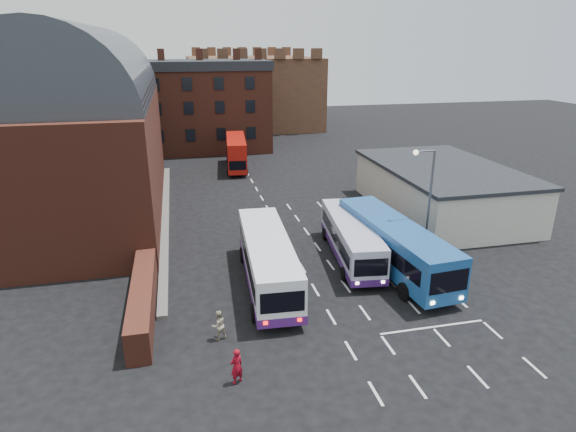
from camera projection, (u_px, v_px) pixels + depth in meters
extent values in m
plane|color=black|center=(327.00, 310.00, 27.60)|extent=(180.00, 180.00, 0.00)
cube|color=#602B1E|center=(87.00, 158.00, 41.90)|extent=(12.00, 28.00, 10.00)
cylinder|color=#1E2328|center=(78.00, 99.00, 40.20)|extent=(12.00, 26.00, 12.00)
cube|color=#602B1E|center=(143.00, 299.00, 26.99)|extent=(1.20, 10.00, 1.80)
cube|color=beige|center=(442.00, 191.00, 42.91)|extent=(10.00, 16.00, 4.00)
cube|color=#282B30|center=(444.00, 168.00, 42.19)|extent=(10.40, 16.40, 0.30)
cube|color=brown|center=(188.00, 111.00, 66.64)|extent=(22.00, 10.00, 11.00)
cube|color=brown|center=(251.00, 92.00, 87.32)|extent=(22.00, 22.00, 12.00)
cube|color=white|center=(268.00, 258.00, 29.87)|extent=(3.24, 11.67, 2.62)
cube|color=black|center=(268.00, 256.00, 29.82)|extent=(3.24, 10.47, 0.94)
cylinder|color=black|center=(242.00, 255.00, 33.51)|extent=(0.35, 1.06, 1.05)
cylinder|color=black|center=(254.00, 313.00, 26.31)|extent=(0.35, 1.06, 1.05)
cylinder|color=black|center=(280.00, 252.00, 33.93)|extent=(0.35, 1.06, 1.05)
cylinder|color=black|center=(301.00, 308.00, 26.73)|extent=(0.35, 1.06, 1.05)
cube|color=silver|center=(351.00, 237.00, 33.59)|extent=(3.54, 10.51, 2.34)
cube|color=black|center=(351.00, 235.00, 33.54)|extent=(3.46, 9.33, 0.84)
cylinder|color=black|center=(380.00, 272.00, 31.04)|extent=(0.37, 0.96, 0.94)
cylinder|color=black|center=(354.00, 233.00, 37.52)|extent=(0.37, 0.96, 0.94)
cylinder|color=black|center=(344.00, 274.00, 30.80)|extent=(0.37, 0.96, 0.94)
cylinder|color=black|center=(325.00, 234.00, 37.29)|extent=(0.37, 0.96, 0.94)
cube|color=#1C4F92|center=(394.00, 243.00, 31.84)|extent=(3.72, 12.25, 2.74)
cube|color=black|center=(394.00, 241.00, 31.79)|extent=(3.69, 11.06, 0.99)
cylinder|color=black|center=(444.00, 285.00, 29.26)|extent=(0.40, 1.12, 1.10)
cylinder|color=black|center=(381.00, 237.00, 36.54)|extent=(0.40, 1.12, 1.10)
cylinder|color=black|center=(404.00, 292.00, 28.48)|extent=(0.40, 1.12, 1.10)
cylinder|color=black|center=(347.00, 241.00, 35.76)|extent=(0.40, 1.12, 1.10)
cube|color=red|center=(236.00, 152.00, 57.71)|extent=(3.04, 9.60, 3.35)
cube|color=black|center=(236.00, 155.00, 57.87)|extent=(2.98, 8.42, 0.77)
cylinder|color=black|center=(247.00, 171.00, 55.60)|extent=(0.32, 0.88, 0.86)
cylinder|color=black|center=(244.00, 159.00, 61.53)|extent=(0.32, 0.88, 0.86)
cylinder|color=black|center=(228.00, 172.00, 55.34)|extent=(0.32, 0.88, 0.86)
cylinder|color=black|center=(228.00, 159.00, 61.27)|extent=(0.32, 0.88, 0.86)
cylinder|color=#52565B|center=(429.00, 208.00, 32.50)|extent=(0.16, 0.16, 7.85)
cylinder|color=#52565B|center=(425.00, 151.00, 30.99)|extent=(1.38, 0.16, 0.10)
sphere|color=#FFF2CC|center=(416.00, 152.00, 30.84)|extent=(0.35, 0.35, 0.35)
imported|color=maroon|center=(237.00, 366.00, 21.40)|extent=(0.76, 0.67, 1.75)
imported|color=tan|center=(218.00, 325.00, 24.63)|extent=(0.97, 0.87, 1.62)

